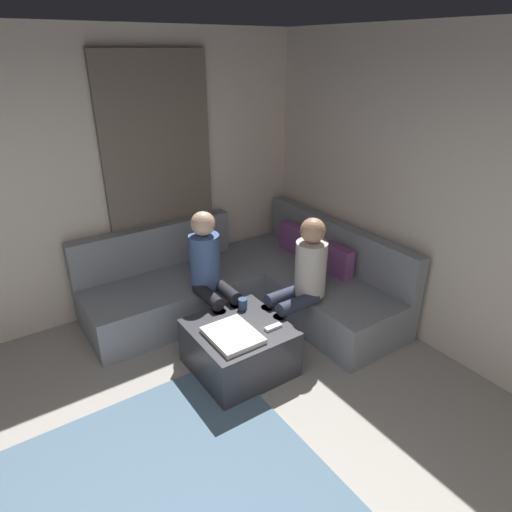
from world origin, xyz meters
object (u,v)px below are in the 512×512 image
ottoman (239,347)px  game_remote (273,327)px  person_on_couch_side (210,271)px  sectional_couch (251,285)px  person_on_couch_back (302,278)px  coffee_mug (243,304)px

ottoman → game_remote: bearing=50.7°
ottoman → person_on_couch_side: person_on_couch_side is taller
sectional_couch → person_on_couch_back: size_ratio=2.12×
ottoman → sectional_couch: bearing=140.3°
ottoman → coffee_mug: size_ratio=8.00×
game_remote → person_on_couch_side: 0.82m
person_on_couch_back → person_on_couch_side: size_ratio=1.00×
coffee_mug → person_on_couch_back: person_on_couch_back is taller
game_remote → ottoman: bearing=-129.3°
coffee_mug → person_on_couch_side: 0.43m
sectional_couch → game_remote: bearing=-23.3°
coffee_mug → person_on_couch_back: size_ratio=0.08×
person_on_couch_back → sectional_couch: bearing=4.4°
coffee_mug → person_on_couch_side: (-0.38, -0.11, 0.19)m
coffee_mug → game_remote: 0.40m
ottoman → coffee_mug: coffee_mug is taller
ottoman → person_on_couch_back: bearing=91.8°
sectional_couch → coffee_mug: 0.71m
coffee_mug → ottoman: bearing=-39.3°
person_on_couch_side → game_remote: bearing=100.6°
ottoman → person_on_couch_back: size_ratio=0.63×
coffee_mug → person_on_couch_back: bearing=68.1°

